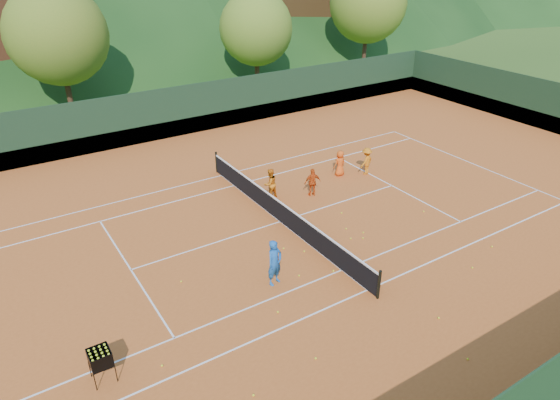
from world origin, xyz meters
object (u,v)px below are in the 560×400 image
student_b (313,182)px  ball_hopper (100,359)px  coach (275,263)px  student_d (366,161)px  tennis_net (280,211)px  student_c (340,163)px  chalet_mid (139,6)px  student_a (270,184)px

student_b → ball_hopper: 12.57m
coach → student_d: bearing=14.9°
coach → tennis_net: bearing=38.8°
student_c → chalet_mid: chalet_mid is taller
student_a → chalet_mid: chalet_mid is taller
coach → ball_hopper: 6.25m
coach → student_d: (8.68, 5.18, -0.15)m
coach → ball_hopper: coach is taller
student_c → tennis_net: bearing=23.6°
tennis_net → ball_hopper: bearing=-152.0°
ball_hopper → chalet_mid: 41.44m
student_b → student_c: (2.45, 1.06, -0.01)m
ball_hopper → chalet_mid: size_ratio=0.08×
student_a → ball_hopper: size_ratio=1.42×
tennis_net → student_a: bearing=69.2°
student_d → ball_hopper: size_ratio=1.39×
student_d → tennis_net: (-6.24, -1.74, -0.19)m
student_a → student_d: (5.44, -0.36, -0.02)m
tennis_net → chalet_mid: 34.81m
coach → student_b: (5.00, 4.69, -0.17)m
ball_hopper → student_b: bearing=27.5°
student_a → chalet_mid: size_ratio=0.11×
coach → ball_hopper: bearing=174.4°
student_d → ball_hopper: student_d is taller
tennis_net → chalet_mid: bearing=80.0°
coach → student_a: coach is taller
student_d → tennis_net: bearing=-2.5°
student_d → chalet_mid: bearing=-107.7°
student_a → tennis_net: (-0.80, -2.10, -0.21)m
student_b → chalet_mid: 33.21m
tennis_net → chalet_mid: chalet_mid is taller
student_c → student_d: size_ratio=0.95×
student_d → student_c: bearing=-42.9°
student_a → ball_hopper: (-9.38, -6.66, 0.04)m
ball_hopper → chalet_mid: chalet_mid is taller
chalet_mid → ball_hopper: bearing=-110.7°
student_a → coach: bearing=49.7°
ball_hopper → student_d: bearing=23.0°
student_a → student_d: bearing=166.2°
student_a → student_d: size_ratio=1.02×
tennis_net → coach: bearing=-125.3°
ball_hopper → tennis_net: bearing=28.0°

